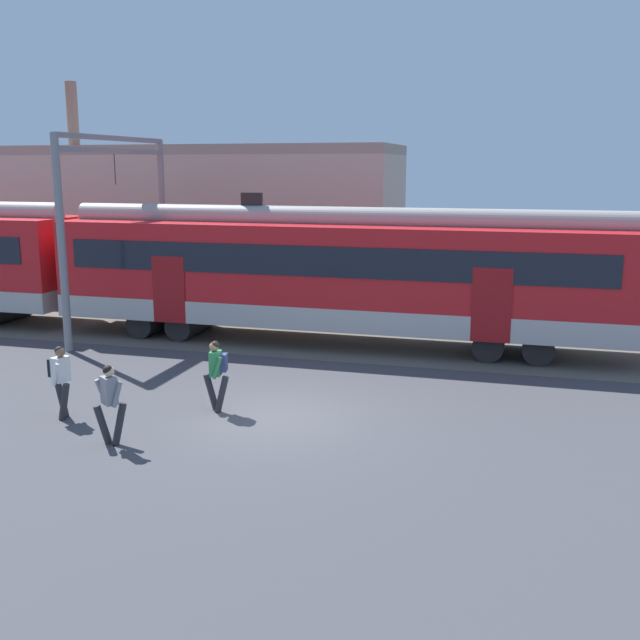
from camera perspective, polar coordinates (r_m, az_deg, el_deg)
ground_plane at (r=16.96m, az=-3.43°, el=-7.47°), size 160.00×160.00×0.00m
track_bed at (r=28.70m, az=-20.71°, el=-0.26°), size 80.00×4.40×0.01m
commuter_train at (r=26.93m, az=-16.79°, el=4.12°), size 38.05×3.07×4.73m
pedestrian_white at (r=17.60m, az=-19.18°, el=-4.02°), size 0.61×0.61×1.67m
pedestrian_grey at (r=15.69m, az=-15.74°, el=-5.80°), size 0.67×0.49×1.67m
pedestrian_green at (r=17.28m, az=-7.88°, el=-3.76°), size 0.69×0.54×1.67m
catenary_gantry at (r=26.25m, az=-15.23°, el=8.54°), size 0.24×6.64×6.53m
background_building at (r=33.31m, az=-9.99°, el=7.43°), size 18.16×5.00×9.20m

